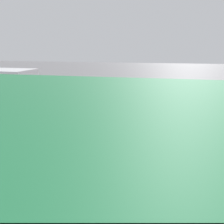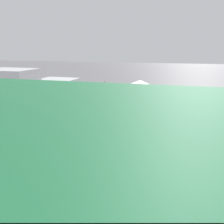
# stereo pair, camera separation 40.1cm
# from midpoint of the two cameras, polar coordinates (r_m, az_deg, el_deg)

# --- Properties ---
(ground_plane) EXTENTS (90.00, 90.00, 0.00)m
(ground_plane) POSITION_cam_midpoint_polar(r_m,az_deg,el_deg) (10.51, 0.65, -4.05)
(ground_plane) COLOR slate
(slush_patch_under_van) EXTENTS (2.52, 2.52, 0.01)m
(slush_patch_under_van) POSITION_cam_midpoint_polar(r_m,az_deg,el_deg) (10.58, -7.53, -4.05)
(slush_patch_under_van) COLOR #999BA0
(slush_patch_under_van) RESTS_ON ground
(slush_patch_mid_street) EXTENTS (1.28, 1.28, 0.01)m
(slush_patch_mid_street) POSITION_cam_midpoint_polar(r_m,az_deg,el_deg) (13.14, 12.37, -0.45)
(slush_patch_mid_street) COLOR #ADAFB5
(slush_patch_mid_street) RESTS_ON ground
(cargo_van_parked_right) EXTENTS (2.30, 5.39, 2.60)m
(cargo_van_parked_right) POSITION_cam_midpoint_polar(r_m,az_deg,el_deg) (11.89, -18.87, 3.28)
(cargo_van_parked_right) COLOR white
(cargo_van_parked_right) RESTS_ON ground
(shopping_cart_vendor) EXTENTS (0.79, 0.95, 1.02)m
(shopping_cart_vendor) POSITION_cam_midpoint_polar(r_m,az_deg,el_deg) (9.94, 1.43, -1.75)
(shopping_cart_vendor) COLOR #1951B2
(shopping_cart_vendor) RESTS_ON ground
(hand_dolly_boxes) EXTENTS (0.76, 0.85, 1.32)m
(hand_dolly_boxes) POSITION_cam_midpoint_polar(r_m,az_deg,el_deg) (9.76, -3.94, -1.78)
(hand_dolly_boxes) COLOR #515156
(hand_dolly_boxes) RESTS_ON ground
(pedestrian_pink_side) EXTENTS (1.04, 1.04, 2.15)m
(pedestrian_pink_side) POSITION_cam_midpoint_polar(r_m,az_deg,el_deg) (9.63, -3.32, 3.91)
(pedestrian_pink_side) COLOR black
(pedestrian_pink_side) RESTS_ON ground
(pedestrian_black_side) EXTENTS (1.04, 1.04, 2.15)m
(pedestrian_black_side) POSITION_cam_midpoint_polar(r_m,az_deg,el_deg) (8.77, 8.52, 2.56)
(pedestrian_black_side) COLOR black
(pedestrian_black_side) RESTS_ON ground
(pedestrian_white_side) EXTENTS (1.04, 1.04, 2.15)m
(pedestrian_white_side) POSITION_cam_midpoint_polar(r_m,az_deg,el_deg) (10.38, 5.05, 4.61)
(pedestrian_white_side) COLOR black
(pedestrian_white_side) RESTS_ON ground
(pedestrian_far_side) EXTENTS (1.04, 1.04, 2.15)m
(pedestrian_far_side) POSITION_cam_midpoint_polar(r_m,az_deg,el_deg) (8.73, -1.20, 2.67)
(pedestrian_far_side) COLOR black
(pedestrian_far_side) RESTS_ON ground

